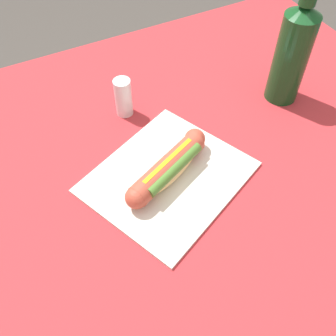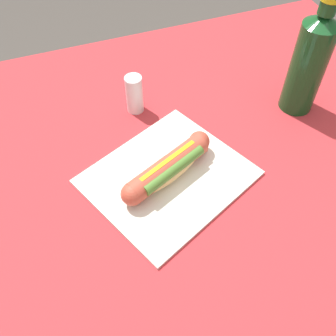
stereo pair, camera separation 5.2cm
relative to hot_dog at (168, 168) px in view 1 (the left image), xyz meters
The scene contains 6 objects.
ground_plane 0.77m from the hot_dog, 134.77° to the right, with size 6.00×6.00×0.00m, color #47423D.
dining_table 0.17m from the hot_dog, 134.77° to the right, with size 1.18×0.89×0.74m.
paper_wrapper 0.03m from the hot_dog, 66.45° to the right, with size 0.28×0.24×0.01m, color silver.
hot_dog is the anchor object (origin of this frame).
soda_bottle 0.35m from the hot_dog, 164.31° to the right, with size 0.07×0.07×0.25m.
salt_shaker 0.20m from the hot_dog, 89.71° to the right, with size 0.04×0.04×0.08m, color silver.
Camera 1 is at (0.24, 0.42, 1.30)m, focal length 40.69 mm.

